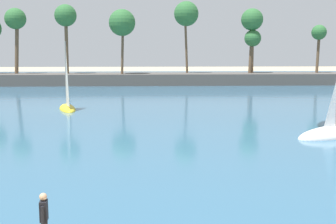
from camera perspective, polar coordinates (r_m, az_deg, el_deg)
name	(u,v)px	position (r m, az deg, el deg)	size (l,w,h in m)	color
sea	(146,89)	(59.55, -2.98, 3.14)	(220.00, 93.98, 0.06)	#33607F
palm_headland	(142,61)	(66.34, -3.53, 6.95)	(108.17, 6.53, 13.10)	#514C47
person_rigging_by_gear	(44,219)	(12.66, -16.40, -13.76)	(0.23, 0.55, 1.67)	black
sailboat_near_shore	(67,103)	(39.97, -13.46, 1.18)	(2.66, 4.85, 6.73)	yellow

